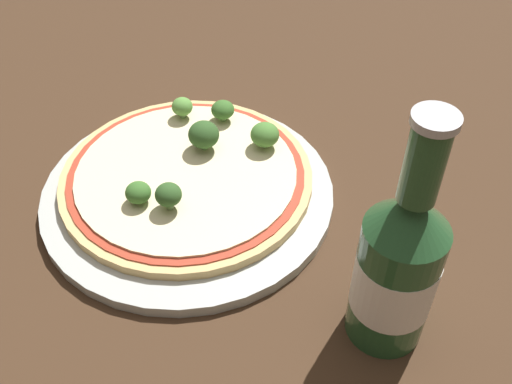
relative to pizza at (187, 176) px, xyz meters
The scene contains 10 objects.
ground_plane 0.03m from the pizza, 19.27° to the right, with size 3.00×3.00×0.00m, color #3D2819.
plate 0.02m from the pizza, 15.38° to the right, with size 0.30×0.30×0.01m.
pizza is the anchor object (origin of this frame).
broccoli_floret_0 0.09m from the pizza, 92.14° to the left, with size 0.03×0.03×0.03m.
broccoli_floret_1 0.09m from the pizza, 162.53° to the left, with size 0.02×0.02×0.02m.
broccoli_floret_2 0.05m from the pizza, 130.93° to the left, with size 0.03×0.03×0.03m.
broccoli_floret_3 0.06m from the pizza, 71.55° to the right, with size 0.02×0.02×0.02m.
broccoli_floret_4 0.09m from the pizza, 133.90° to the left, with size 0.03×0.03×0.02m.
broccoli_floret_5 0.06m from the pizza, 35.81° to the right, with size 0.03×0.03×0.03m.
beer_bottle 0.25m from the pizza, 22.72° to the left, with size 0.06×0.06×0.22m.
Camera 1 is at (0.42, -0.11, 0.43)m, focal length 42.00 mm.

